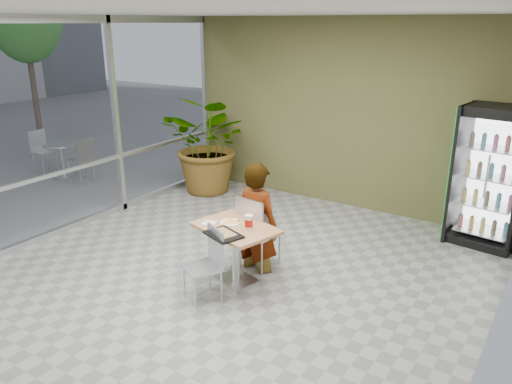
% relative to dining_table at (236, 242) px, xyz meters
% --- Properties ---
extents(ground, '(7.00, 7.00, 0.00)m').
position_rel_dining_table_xyz_m(ground, '(-0.14, -0.15, -0.54)').
color(ground, gray).
rests_on(ground, ground).
extents(room_envelope, '(6.00, 7.00, 3.20)m').
position_rel_dining_table_xyz_m(room_envelope, '(-0.14, -0.15, 1.06)').
color(room_envelope, silver).
rests_on(room_envelope, ground).
extents(storefront_frame, '(0.10, 7.00, 3.20)m').
position_rel_dining_table_xyz_m(storefront_frame, '(-3.14, -0.15, 1.06)').
color(storefront_frame, '#BABCC0').
rests_on(storefront_frame, ground).
extents(dining_table, '(1.13, 0.92, 0.75)m').
position_rel_dining_table_xyz_m(dining_table, '(0.00, 0.00, 0.00)').
color(dining_table, '#AF764B').
rests_on(dining_table, ground).
extents(chair_far, '(0.48, 0.49, 1.00)m').
position_rel_dining_table_xyz_m(chair_far, '(-0.01, 0.42, 0.05)').
color(chair_far, '#BABCC0').
rests_on(chair_far, ground).
extents(chair_near, '(0.52, 0.52, 0.87)m').
position_rel_dining_table_xyz_m(chair_near, '(-0.04, -0.48, -0.03)').
color(chair_near, '#BABCC0').
rests_on(chair_near, ground).
extents(seated_woman, '(0.68, 0.48, 1.74)m').
position_rel_dining_table_xyz_m(seated_woman, '(0.00, 0.48, 0.03)').
color(seated_woman, black).
rests_on(seated_woman, ground).
extents(pizza_plate, '(0.34, 0.35, 0.03)m').
position_rel_dining_table_xyz_m(pizza_plate, '(-0.12, 0.06, 0.23)').
color(pizza_plate, white).
rests_on(pizza_plate, dining_table).
extents(soda_cup, '(0.10, 0.10, 0.17)m').
position_rel_dining_table_xyz_m(soda_cup, '(0.18, 0.03, 0.30)').
color(soda_cup, white).
rests_on(soda_cup, dining_table).
extents(napkin_stack, '(0.18, 0.18, 0.02)m').
position_rel_dining_table_xyz_m(napkin_stack, '(-0.31, -0.13, 0.22)').
color(napkin_stack, white).
rests_on(napkin_stack, dining_table).
extents(cafeteria_tray, '(0.51, 0.43, 0.02)m').
position_rel_dining_table_xyz_m(cafeteria_tray, '(0.04, -0.31, 0.23)').
color(cafeteria_tray, black).
rests_on(cafeteria_tray, dining_table).
extents(beverage_fridge, '(1.00, 0.81, 2.01)m').
position_rel_dining_table_xyz_m(beverage_fridge, '(2.33, 2.97, 0.47)').
color(beverage_fridge, black).
rests_on(beverage_fridge, ground).
extents(potted_plant, '(1.75, 1.53, 1.86)m').
position_rel_dining_table_xyz_m(potted_plant, '(-2.44, 2.61, 0.39)').
color(potted_plant, '#2A6428').
rests_on(potted_plant, ground).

